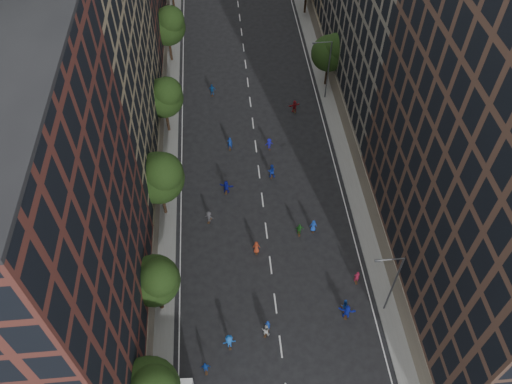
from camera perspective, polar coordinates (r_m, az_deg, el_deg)
ground at (r=67.41m, az=-0.32°, el=7.60°), size 240.00×240.00×0.00m
sidewalk_left at (r=73.44m, az=-10.37°, el=10.86°), size 4.00×105.00×0.15m
sidewalk_right at (r=74.74m, az=8.59°, el=11.91°), size 4.00×105.00×0.15m
bldg_left_a at (r=39.54m, az=-25.29°, el=-6.46°), size 14.00×22.00×30.00m
bldg_left_b at (r=55.14m, az=-20.83°, el=15.76°), size 14.00×26.00×34.00m
tree_left_1 at (r=46.58m, az=-11.41°, el=-9.80°), size 4.80×4.80×8.21m
tree_left_2 at (r=53.16m, az=-10.95°, el=1.77°), size 5.60×5.60×9.45m
tree_left_3 at (r=63.83m, az=-10.41°, el=10.72°), size 5.00×5.00×8.58m
tree_left_4 at (r=76.86m, az=-10.03°, el=18.29°), size 5.40×5.40×9.08m
tree_right_a at (r=71.70m, az=8.56°, el=15.59°), size 5.00×5.00×8.39m
streetlamp_near at (r=47.66m, az=15.30°, el=-9.87°), size 2.64×0.22×9.06m
streetlamp_far at (r=69.46m, az=8.12°, el=13.95°), size 2.64×0.22×9.06m
skater_1 at (r=48.94m, az=1.33°, el=-14.99°), size 0.58×0.41×1.49m
skater_2 at (r=50.59m, az=10.04°, el=-12.59°), size 0.82×0.68×1.57m
skater_3 at (r=48.11m, az=-3.08°, el=-16.72°), size 1.26×0.81×1.85m
skater_4 at (r=47.50m, az=-5.77°, el=-19.33°), size 0.92×0.41×1.54m
skater_5 at (r=50.14m, az=10.34°, el=-13.31°), size 1.78×1.00×1.83m
skater_6 at (r=53.30m, az=0.04°, el=-6.35°), size 0.83×0.56×1.65m
skater_7 at (r=52.36m, az=11.44°, el=-9.50°), size 0.61×0.40×1.65m
skater_8 at (r=48.67m, az=1.13°, el=-15.50°), size 0.94×0.83×1.61m
skater_9 at (r=56.06m, az=-5.38°, el=-2.86°), size 1.11×0.89×1.50m
skater_10 at (r=54.88m, az=4.98°, el=-4.28°), size 0.98×0.43×1.65m
skater_11 at (r=58.57m, az=-3.42°, el=0.56°), size 1.74×0.99×1.78m
skater_12 at (r=55.35m, az=6.57°, el=-3.88°), size 0.83×0.58×1.60m
skater_13 at (r=63.65m, az=-3.00°, el=5.58°), size 0.73×0.54×1.83m
skater_14 at (r=60.11m, az=1.77°, el=2.40°), size 1.02×0.84×1.95m
skater_15 at (r=63.73m, az=1.51°, el=5.53°), size 1.05×0.69×1.54m
skater_16 at (r=72.13m, az=-5.03°, el=11.53°), size 1.07×0.58×1.74m
skater_17 at (r=69.23m, az=4.42°, el=9.72°), size 1.71×0.91×1.76m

